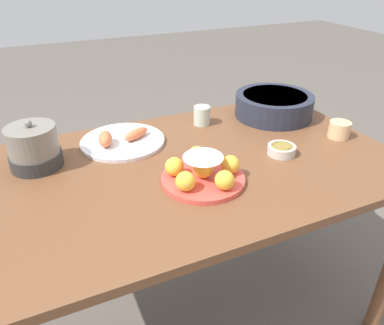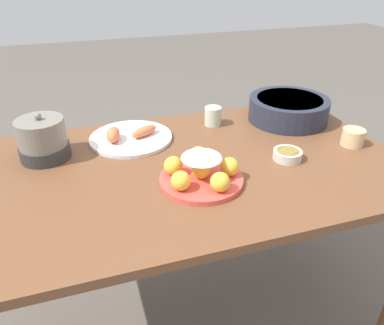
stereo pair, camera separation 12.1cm
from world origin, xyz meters
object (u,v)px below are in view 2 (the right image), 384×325
(cake_plate, at_px, (201,172))
(cup_near, at_px, (353,137))
(serving_bowl, at_px, (288,108))
(sauce_bowl, at_px, (287,155))
(warming_pot, at_px, (43,140))
(dining_table, at_px, (184,189))
(seafood_platter, at_px, (130,137))
(cup_far, at_px, (213,116))

(cake_plate, bearing_deg, cup_near, 6.42)
(serving_bowl, bearing_deg, sauce_bowl, -120.32)
(warming_pot, bearing_deg, dining_table, -24.20)
(warming_pot, bearing_deg, cake_plate, -34.29)
(sauce_bowl, bearing_deg, cup_near, 4.55)
(cake_plate, distance_m, serving_bowl, 0.63)
(serving_bowl, relative_size, seafood_platter, 1.06)
(cake_plate, relative_size, sauce_bowl, 2.65)
(dining_table, xyz_separation_m, cake_plate, (0.02, -0.12, 0.13))
(seafood_platter, height_order, cup_far, cup_far)
(dining_table, xyz_separation_m, sauce_bowl, (0.36, -0.07, 0.12))
(serving_bowl, distance_m, cup_far, 0.33)
(cup_far, bearing_deg, sauce_bowl, -68.12)
(cup_far, bearing_deg, dining_table, -126.80)
(sauce_bowl, relative_size, seafood_platter, 0.32)
(dining_table, bearing_deg, serving_bowl, 23.75)
(cup_near, bearing_deg, cup_far, 142.16)
(sauce_bowl, bearing_deg, cake_plate, -171.99)
(dining_table, distance_m, cup_near, 0.66)
(seafood_platter, bearing_deg, cake_plate, -66.08)
(cup_far, xyz_separation_m, warming_pot, (-0.66, -0.09, 0.03))
(dining_table, height_order, sauce_bowl, sauce_bowl)
(seafood_platter, xyz_separation_m, warming_pot, (-0.30, -0.05, 0.06))
(dining_table, distance_m, cake_plate, 0.18)
(dining_table, bearing_deg, sauce_bowl, -11.21)
(cake_plate, xyz_separation_m, cup_near, (0.62, 0.07, -0.00))
(serving_bowl, distance_m, cup_near, 0.30)
(dining_table, bearing_deg, cake_plate, -79.69)
(serving_bowl, xyz_separation_m, warming_pot, (-0.98, -0.04, 0.02))
(cup_far, bearing_deg, seafood_platter, -173.59)
(cake_plate, distance_m, sauce_bowl, 0.34)
(cup_far, bearing_deg, serving_bowl, -8.77)
(serving_bowl, bearing_deg, seafood_platter, 179.15)
(sauce_bowl, height_order, cup_far, cup_far)
(seafood_platter, distance_m, cup_far, 0.36)
(cup_far, relative_size, warming_pot, 0.45)
(serving_bowl, bearing_deg, cup_near, -69.35)
(cake_plate, height_order, seafood_platter, cake_plate)
(dining_table, height_order, cup_near, cup_near)
(seafood_platter, height_order, warming_pot, warming_pot)
(dining_table, relative_size, warming_pot, 8.82)
(cup_far, bearing_deg, cup_near, -37.84)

